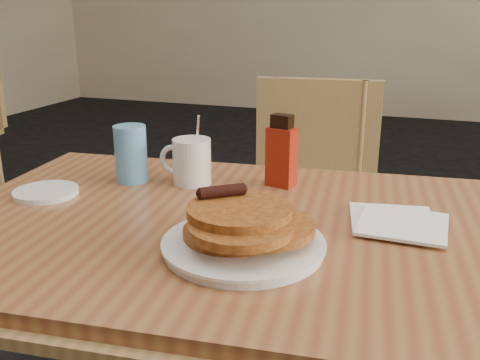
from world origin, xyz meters
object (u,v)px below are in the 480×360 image
at_px(chair_main_far, 309,194).
at_px(coffee_mug, 191,161).
at_px(pancake_plate, 244,234).
at_px(syrup_bottle, 281,153).
at_px(blue_tumbler, 131,154).
at_px(main_table, 234,242).

distance_m(chair_main_far, coffee_mug, 0.65).
xyz_separation_m(pancake_plate, coffee_mug, (-0.23, 0.30, 0.02)).
xyz_separation_m(coffee_mug, syrup_bottle, (0.20, 0.05, 0.02)).
distance_m(chair_main_far, pancake_plate, 0.91).
bearing_deg(blue_tumbler, main_table, -26.75).
bearing_deg(pancake_plate, blue_tumbler, 143.63).
bearing_deg(chair_main_far, main_table, -93.68).
distance_m(main_table, pancake_plate, 0.15).
distance_m(pancake_plate, coffee_mug, 0.38).
relative_size(coffee_mug, syrup_bottle, 1.00).
relative_size(chair_main_far, blue_tumbler, 6.92).
bearing_deg(pancake_plate, syrup_bottle, 94.87).
bearing_deg(syrup_bottle, pancake_plate, -71.40).
xyz_separation_m(pancake_plate, syrup_bottle, (-0.03, 0.35, 0.05)).
relative_size(main_table, pancake_plate, 4.58).
height_order(main_table, blue_tumbler, blue_tumbler).
distance_m(pancake_plate, blue_tumbler, 0.46).
xyz_separation_m(chair_main_far, pancake_plate, (0.07, -0.88, 0.23)).
bearing_deg(coffee_mug, chair_main_far, 65.10).
bearing_deg(pancake_plate, chair_main_far, 94.41).
bearing_deg(main_table, chair_main_far, 90.62).
distance_m(main_table, chair_main_far, 0.78).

